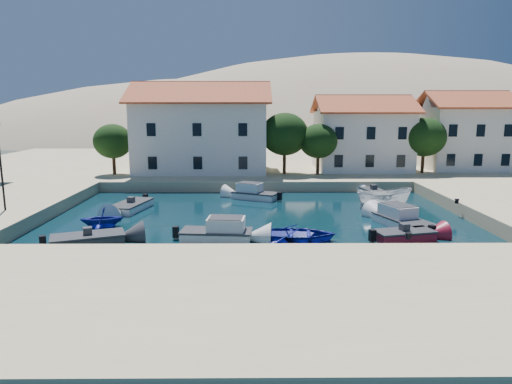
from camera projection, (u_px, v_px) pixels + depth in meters
ground at (260, 262)px, 23.92m from camera, size 400.00×400.00×0.00m
quay_south at (263, 300)px, 17.93m from camera, size 52.00×12.00×1.00m
quay_west at (0, 211)px, 33.51m from camera, size 8.00×20.00×1.00m
quay_north at (270, 164)px, 61.21m from camera, size 80.00×36.00×1.00m
hills at (316, 204)px, 149.90m from camera, size 254.00×176.00×99.00m
building_left at (202, 126)px, 50.32m from camera, size 14.70×9.45×9.70m
building_mid at (362, 132)px, 51.58m from camera, size 10.50×8.40×8.30m
building_right at (464, 129)px, 52.61m from camera, size 9.45×8.40×8.80m
trees at (299, 138)px, 48.10m from camera, size 37.30×5.30×6.45m
lamppost at (0, 156)px, 30.78m from camera, size 0.35×0.25×6.22m
bollards at (306, 222)px, 27.54m from camera, size 29.36×9.56×0.30m
motorboat_grey_sw at (88, 240)px, 26.88m from camera, size 4.52×3.21×1.25m
cabin_cruiser_south at (216, 232)px, 27.78m from camera, size 4.45×2.20×1.60m
rowboat_south at (296, 240)px, 27.84m from camera, size 5.08×3.80×1.00m
motorboat_red_se at (404, 236)px, 27.75m from camera, size 3.89×2.41×1.25m
cabin_cruiser_east at (403, 220)px, 30.81m from camera, size 3.39×5.08×1.60m
boat_east at (384, 207)px, 37.07m from camera, size 4.50×1.80×1.72m
motorboat_white_ne at (373, 193)px, 41.60m from camera, size 2.16×3.47×1.25m
rowboat_west at (102, 226)px, 31.04m from camera, size 3.25×2.96×1.47m
motorboat_white_west at (131, 206)px, 35.95m from camera, size 2.83×4.68×1.25m
cabin_cruiser_north at (255, 194)px, 40.25m from camera, size 4.33×3.26×1.60m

